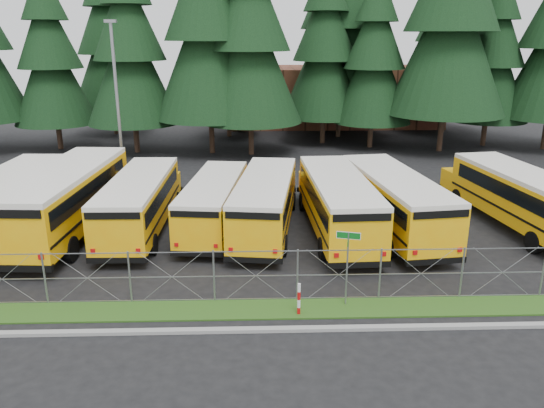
{
  "coord_description": "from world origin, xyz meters",
  "views": [
    {
      "loc": [
        -2.46,
        -18.36,
        9.24
      ],
      "look_at": [
        -1.76,
        4.0,
        2.11
      ],
      "focal_mm": 35.0,
      "sensor_mm": 36.0,
      "label": 1
    }
  ],
  "objects_px": {
    "bus_east": "(517,199)",
    "street_sign": "(348,253)",
    "bus_2": "(141,204)",
    "light_standard": "(117,99)",
    "bus_4": "(266,204)",
    "striped_bollard": "(299,300)",
    "bus_5": "(336,204)",
    "bus_1": "(70,200)",
    "bus_3": "(215,204)",
    "bus_0": "(13,203)",
    "bus_6": "(391,202)"
  },
  "relations": [
    {
      "from": "bus_east",
      "to": "street_sign",
      "type": "distance_m",
      "value": 12.62
    },
    {
      "from": "bus_4",
      "to": "bus_east",
      "type": "height_order",
      "value": "bus_east"
    },
    {
      "from": "bus_6",
      "to": "striped_bollard",
      "type": "bearing_deg",
      "value": -129.3
    },
    {
      "from": "bus_1",
      "to": "bus_2",
      "type": "distance_m",
      "value": 3.39
    },
    {
      "from": "bus_east",
      "to": "bus_0",
      "type": "bearing_deg",
      "value": 172.15
    },
    {
      "from": "bus_1",
      "to": "striped_bollard",
      "type": "xyz_separation_m",
      "value": [
        10.45,
        -8.55,
        -1.03
      ]
    },
    {
      "from": "street_sign",
      "to": "bus_5",
      "type": "bearing_deg",
      "value": 84.49
    },
    {
      "from": "street_sign",
      "to": "striped_bollard",
      "type": "relative_size",
      "value": 2.34
    },
    {
      "from": "bus_east",
      "to": "bus_5",
      "type": "bearing_deg",
      "value": 175.78
    },
    {
      "from": "bus_3",
      "to": "bus_5",
      "type": "bearing_deg",
      "value": -1.73
    },
    {
      "from": "bus_east",
      "to": "street_sign",
      "type": "bearing_deg",
      "value": -148.9
    },
    {
      "from": "bus_1",
      "to": "bus_4",
      "type": "xyz_separation_m",
      "value": [
        9.49,
        -0.15,
        -0.24
      ]
    },
    {
      "from": "bus_5",
      "to": "light_standard",
      "type": "height_order",
      "value": "light_standard"
    },
    {
      "from": "bus_1",
      "to": "light_standard",
      "type": "height_order",
      "value": "light_standard"
    },
    {
      "from": "bus_0",
      "to": "bus_6",
      "type": "bearing_deg",
      "value": 0.66
    },
    {
      "from": "bus_4",
      "to": "bus_east",
      "type": "xyz_separation_m",
      "value": [
        12.54,
        0.12,
        0.08
      ]
    },
    {
      "from": "bus_5",
      "to": "street_sign",
      "type": "xyz_separation_m",
      "value": [
        -0.71,
        -7.34,
        0.58
      ]
    },
    {
      "from": "bus_6",
      "to": "light_standard",
      "type": "xyz_separation_m",
      "value": [
        -15.12,
        8.84,
        4.04
      ]
    },
    {
      "from": "street_sign",
      "to": "bus_1",
      "type": "bearing_deg",
      "value": 147.05
    },
    {
      "from": "bus_4",
      "to": "bus_5",
      "type": "height_order",
      "value": "bus_5"
    },
    {
      "from": "bus_4",
      "to": "striped_bollard",
      "type": "distance_m",
      "value": 8.49
    },
    {
      "from": "light_standard",
      "to": "bus_3",
      "type": "bearing_deg",
      "value": -51.74
    },
    {
      "from": "bus_east",
      "to": "bus_4",
      "type": "bearing_deg",
      "value": 173.04
    },
    {
      "from": "bus_0",
      "to": "bus_east",
      "type": "height_order",
      "value": "bus_0"
    },
    {
      "from": "bus_3",
      "to": "striped_bollard",
      "type": "distance_m",
      "value": 9.52
    },
    {
      "from": "bus_4",
      "to": "light_standard",
      "type": "relative_size",
      "value": 1.04
    },
    {
      "from": "striped_bollard",
      "to": "bus_3",
      "type": "bearing_deg",
      "value": 111.36
    },
    {
      "from": "bus_east",
      "to": "bus_1",
      "type": "bearing_deg",
      "value": 172.42
    },
    {
      "from": "bus_2",
      "to": "bus_1",
      "type": "bearing_deg",
      "value": -178.25
    },
    {
      "from": "bus_2",
      "to": "street_sign",
      "type": "relative_size",
      "value": 3.78
    },
    {
      "from": "striped_bollard",
      "to": "bus_1",
      "type": "bearing_deg",
      "value": 140.7
    },
    {
      "from": "bus_1",
      "to": "bus_3",
      "type": "height_order",
      "value": "bus_1"
    },
    {
      "from": "bus_east",
      "to": "bus_2",
      "type": "bearing_deg",
      "value": 172.24
    },
    {
      "from": "bus_0",
      "to": "bus_1",
      "type": "xyz_separation_m",
      "value": [
        2.83,
        -0.12,
        0.15
      ]
    },
    {
      "from": "bus_5",
      "to": "bus_east",
      "type": "bearing_deg",
      "value": 0.95
    },
    {
      "from": "bus_6",
      "to": "striped_bollard",
      "type": "xyz_separation_m",
      "value": [
        -5.18,
        -8.23,
        -0.86
      ]
    },
    {
      "from": "bus_5",
      "to": "bus_east",
      "type": "xyz_separation_m",
      "value": [
        9.14,
        0.53,
        0.01
      ]
    },
    {
      "from": "bus_3",
      "to": "bus_6",
      "type": "distance_m",
      "value": 8.66
    },
    {
      "from": "bus_4",
      "to": "street_sign",
      "type": "relative_size",
      "value": 3.76
    },
    {
      "from": "bus_east",
      "to": "bus_3",
      "type": "bearing_deg",
      "value": 171.26
    },
    {
      "from": "bus_2",
      "to": "bus_6",
      "type": "relative_size",
      "value": 0.95
    },
    {
      "from": "bus_0",
      "to": "striped_bollard",
      "type": "bearing_deg",
      "value": -31.11
    },
    {
      "from": "striped_bollard",
      "to": "bus_east",
      "type": "bearing_deg",
      "value": 36.35
    },
    {
      "from": "street_sign",
      "to": "bus_east",
      "type": "bearing_deg",
      "value": 38.62
    },
    {
      "from": "bus_1",
      "to": "bus_5",
      "type": "xyz_separation_m",
      "value": [
        12.89,
        -0.55,
        -0.18
      ]
    },
    {
      "from": "bus_2",
      "to": "light_standard",
      "type": "bearing_deg",
      "value": 109.63
    },
    {
      "from": "bus_1",
      "to": "bus_4",
      "type": "distance_m",
      "value": 9.49
    },
    {
      "from": "bus_6",
      "to": "light_standard",
      "type": "bearing_deg",
      "value": 142.59
    },
    {
      "from": "bus_0",
      "to": "light_standard",
      "type": "bearing_deg",
      "value": 70.37
    },
    {
      "from": "bus_3",
      "to": "bus_5",
      "type": "relative_size",
      "value": 0.88
    }
  ]
}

